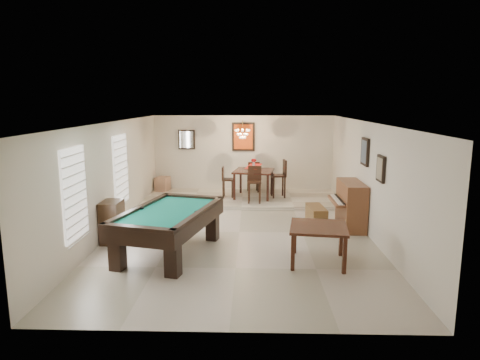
{
  "coord_description": "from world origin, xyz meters",
  "views": [
    {
      "loc": [
        0.3,
        -9.8,
        3.08
      ],
      "look_at": [
        0.0,
        0.6,
        1.15
      ],
      "focal_mm": 32.0,
      "sensor_mm": 36.0,
      "label": 1
    }
  ],
  "objects_px": {
    "chandelier": "(242,130)",
    "dining_chair_east": "(278,179)",
    "flower_vase": "(254,162)",
    "pool_table": "(169,232)",
    "dining_table": "(254,182)",
    "dining_chair_north": "(253,177)",
    "corner_bench": "(163,184)",
    "dining_chair_west": "(228,182)",
    "dining_chair_south": "(254,185)",
    "square_table": "(318,244)",
    "apothecary_chest": "(112,222)",
    "piano_bench": "(316,217)",
    "upright_piano": "(346,205)"
  },
  "relations": [
    {
      "from": "flower_vase",
      "to": "corner_bench",
      "type": "xyz_separation_m",
      "value": [
        -3.04,
        0.89,
        -0.87
      ]
    },
    {
      "from": "corner_bench",
      "to": "apothecary_chest",
      "type": "bearing_deg",
      "value": -90.88
    },
    {
      "from": "flower_vase",
      "to": "dining_chair_east",
      "type": "bearing_deg",
      "value": 0.39
    },
    {
      "from": "piano_bench",
      "to": "upright_piano",
      "type": "bearing_deg",
      "value": -2.46
    },
    {
      "from": "dining_table",
      "to": "chandelier",
      "type": "relative_size",
      "value": 1.94
    },
    {
      "from": "flower_vase",
      "to": "upright_piano",
      "type": "bearing_deg",
      "value": -51.2
    },
    {
      "from": "piano_bench",
      "to": "corner_bench",
      "type": "xyz_separation_m",
      "value": [
        -4.59,
        3.66,
        0.09
      ]
    },
    {
      "from": "dining_table",
      "to": "upright_piano",
      "type": "bearing_deg",
      "value": -51.2
    },
    {
      "from": "apothecary_chest",
      "to": "dining_table",
      "type": "bearing_deg",
      "value": 52.61
    },
    {
      "from": "pool_table",
      "to": "dining_table",
      "type": "distance_m",
      "value": 5.05
    },
    {
      "from": "square_table",
      "to": "dining_chair_north",
      "type": "height_order",
      "value": "dining_chair_north"
    },
    {
      "from": "pool_table",
      "to": "square_table",
      "type": "relative_size",
      "value": 2.51
    },
    {
      "from": "pool_table",
      "to": "dining_chair_east",
      "type": "bearing_deg",
      "value": 76.32
    },
    {
      "from": "square_table",
      "to": "dining_chair_east",
      "type": "relative_size",
      "value": 0.91
    },
    {
      "from": "flower_vase",
      "to": "dining_chair_east",
      "type": "xyz_separation_m",
      "value": [
        0.77,
        0.01,
        -0.5
      ]
    },
    {
      "from": "dining_chair_south",
      "to": "corner_bench",
      "type": "xyz_separation_m",
      "value": [
        -3.07,
        1.63,
        -0.31
      ]
    },
    {
      "from": "square_table",
      "to": "piano_bench",
      "type": "distance_m",
      "value": 2.44
    },
    {
      "from": "pool_table",
      "to": "dining_chair_north",
      "type": "relative_size",
      "value": 2.64
    },
    {
      "from": "dining_table",
      "to": "corner_bench",
      "type": "xyz_separation_m",
      "value": [
        -3.04,
        0.89,
        -0.26
      ]
    },
    {
      "from": "apothecary_chest",
      "to": "corner_bench",
      "type": "xyz_separation_m",
      "value": [
        0.08,
        4.97,
        -0.12
      ]
    },
    {
      "from": "piano_bench",
      "to": "dining_chair_west",
      "type": "relative_size",
      "value": 0.97
    },
    {
      "from": "flower_vase",
      "to": "dining_chair_south",
      "type": "relative_size",
      "value": 0.23
    },
    {
      "from": "piano_bench",
      "to": "dining_chair_north",
      "type": "distance_m",
      "value": 3.91
    },
    {
      "from": "dining_chair_west",
      "to": "chandelier",
      "type": "distance_m",
      "value": 1.67
    },
    {
      "from": "dining_chair_north",
      "to": "dining_chair_east",
      "type": "height_order",
      "value": "dining_chair_east"
    },
    {
      "from": "corner_bench",
      "to": "dining_chair_west",
      "type": "bearing_deg",
      "value": -21.8
    },
    {
      "from": "apothecary_chest",
      "to": "chandelier",
      "type": "bearing_deg",
      "value": 55.38
    },
    {
      "from": "apothecary_chest",
      "to": "dining_table",
      "type": "relative_size",
      "value": 0.8
    },
    {
      "from": "square_table",
      "to": "flower_vase",
      "type": "bearing_deg",
      "value": 103.32
    },
    {
      "from": "flower_vase",
      "to": "dining_table",
      "type": "bearing_deg",
      "value": 180.0
    },
    {
      "from": "apothecary_chest",
      "to": "dining_chair_east",
      "type": "bearing_deg",
      "value": 46.43
    },
    {
      "from": "square_table",
      "to": "piano_bench",
      "type": "xyz_separation_m",
      "value": [
        0.32,
        2.42,
        -0.11
      ]
    },
    {
      "from": "dining_chair_south",
      "to": "corner_bench",
      "type": "distance_m",
      "value": 3.49
    },
    {
      "from": "dining_table",
      "to": "dining_chair_west",
      "type": "relative_size",
      "value": 1.23
    },
    {
      "from": "dining_chair_east",
      "to": "corner_bench",
      "type": "xyz_separation_m",
      "value": [
        -3.81,
        0.88,
        -0.36
      ]
    },
    {
      "from": "flower_vase",
      "to": "chandelier",
      "type": "relative_size",
      "value": 0.42
    },
    {
      "from": "square_table",
      "to": "chandelier",
      "type": "xyz_separation_m",
      "value": [
        -1.57,
        5.12,
        1.83
      ]
    },
    {
      "from": "piano_bench",
      "to": "dining_chair_east",
      "type": "distance_m",
      "value": 2.92
    },
    {
      "from": "dining_chair_west",
      "to": "dining_chair_east",
      "type": "xyz_separation_m",
      "value": [
        1.56,
        0.02,
        0.11
      ]
    },
    {
      "from": "dining_table",
      "to": "chandelier",
      "type": "xyz_separation_m",
      "value": [
        -0.35,
        -0.06,
        1.6
      ]
    },
    {
      "from": "square_table",
      "to": "dining_chair_west",
      "type": "relative_size",
      "value": 1.12
    },
    {
      "from": "piano_bench",
      "to": "dining_chair_north",
      "type": "height_order",
      "value": "dining_chair_north"
    },
    {
      "from": "dining_table",
      "to": "dining_chair_north",
      "type": "bearing_deg",
      "value": 91.14
    },
    {
      "from": "square_table",
      "to": "piano_bench",
      "type": "relative_size",
      "value": 1.15
    },
    {
      "from": "dining_chair_north",
      "to": "chandelier",
      "type": "distance_m",
      "value": 1.82
    },
    {
      "from": "pool_table",
      "to": "dining_chair_west",
      "type": "xyz_separation_m",
      "value": [
        0.93,
        4.73,
        0.15
      ]
    },
    {
      "from": "pool_table",
      "to": "flower_vase",
      "type": "distance_m",
      "value": 5.11
    },
    {
      "from": "flower_vase",
      "to": "dining_chair_south",
      "type": "bearing_deg",
      "value": -88.19
    },
    {
      "from": "dining_chair_south",
      "to": "dining_chair_east",
      "type": "height_order",
      "value": "dining_chair_east"
    },
    {
      "from": "chandelier",
      "to": "dining_chair_east",
      "type": "bearing_deg",
      "value": 3.56
    }
  ]
}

